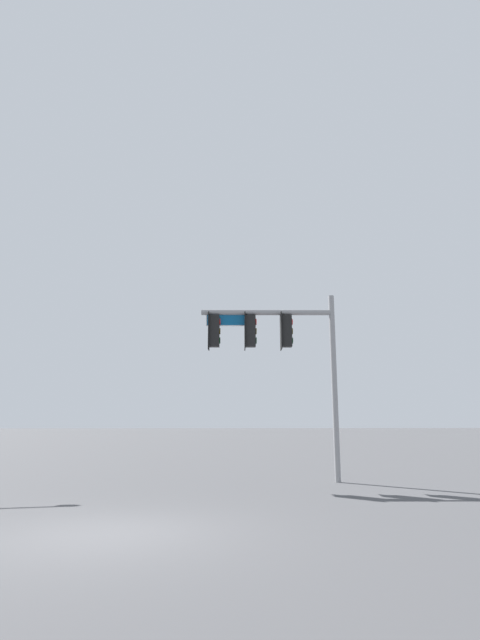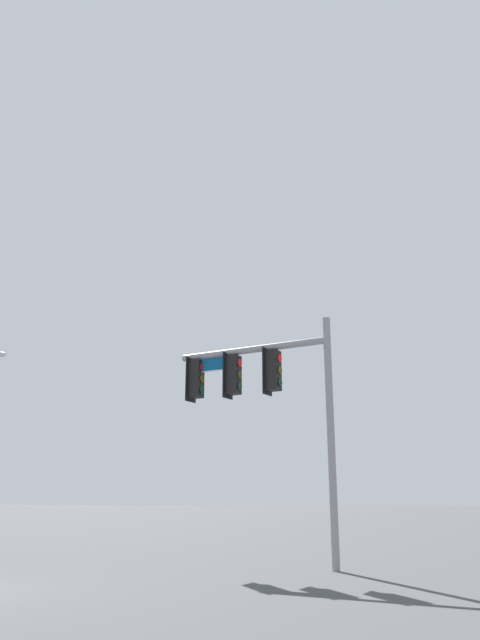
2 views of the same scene
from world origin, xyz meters
TOP-DOWN VIEW (x-y plane):
  - ground_plane at (0.00, 0.00)m, footprint 400.00×400.00m
  - signal_pole_near at (-4.35, -7.42)m, footprint 4.65×0.79m

SIDE VIEW (x-z plane):
  - ground_plane at x=0.00m, z-range 0.00..0.00m
  - signal_pole_near at x=-4.35m, z-range 1.52..7.82m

